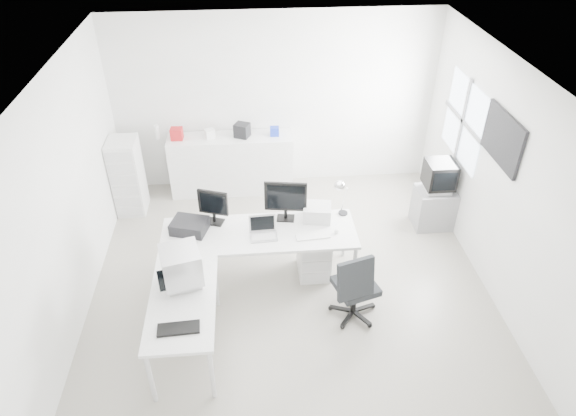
{
  "coord_description": "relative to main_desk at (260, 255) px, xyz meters",
  "views": [
    {
      "loc": [
        -0.44,
        -4.96,
        4.62
      ],
      "look_at": [
        0.0,
        0.2,
        1.0
      ],
      "focal_mm": 32.0,
      "sensor_mm": 36.0,
      "label": 1
    }
  ],
  "objects": [
    {
      "name": "office_chair",
      "position": [
        1.08,
        -0.75,
        0.14
      ],
      "size": [
        0.73,
        0.73,
        1.02
      ],
      "primitive_type": null,
      "rotation": [
        0.0,
        0.0,
        0.29
      ],
      "color": "#222527",
      "rests_on": "floor"
    },
    {
      "name": "lcd_monitor_large",
      "position": [
        0.35,
        0.25,
        0.65
      ],
      "size": [
        0.56,
        0.29,
        0.55
      ],
      "primitive_type": null,
      "rotation": [
        0.0,
        0.0,
        -0.15
      ],
      "color": "black",
      "rests_on": "main_desk"
    },
    {
      "name": "drawer_pedestal",
      "position": [
        0.7,
        0.05,
        -0.08
      ],
      "size": [
        0.4,
        0.5,
        0.6
      ],
      "primitive_type": "cube",
      "color": "silver",
      "rests_on": "floor"
    },
    {
      "name": "window",
      "position": [
        2.85,
        1.13,
        1.23
      ],
      "size": [
        0.02,
        1.2,
        1.1
      ],
      "primitive_type": null,
      "color": "white",
      "rests_on": "right_wall"
    },
    {
      "name": "clutter_box_c",
      "position": [
        -0.17,
        2.17,
        0.7
      ],
      "size": [
        0.28,
        0.27,
        0.21
      ],
      "primitive_type": "cube",
      "rotation": [
        0.0,
        0.0,
        -0.44
      ],
      "color": "black",
      "rests_on": "sideboard"
    },
    {
      "name": "desk_lamp",
      "position": [
        1.1,
        0.3,
        0.61
      ],
      "size": [
        0.2,
        0.2,
        0.46
      ],
      "primitive_type": null,
      "rotation": [
        0.0,
        0.0,
        0.32
      ],
      "color": "silver",
      "rests_on": "main_desk"
    },
    {
      "name": "sideboard",
      "position": [
        -0.37,
        2.17,
        0.11
      ],
      "size": [
        1.93,
        0.48,
        0.97
      ],
      "primitive_type": "cube",
      "color": "silver",
      "rests_on": "floor"
    },
    {
      "name": "filing_cabinet",
      "position": [
        -1.91,
        1.74,
        0.22
      ],
      "size": [
        0.42,
        0.5,
        1.2
      ],
      "primitive_type": "cube",
      "color": "silver",
      "rests_on": "floor"
    },
    {
      "name": "laptop",
      "position": [
        0.05,
        -0.1,
        0.5
      ],
      "size": [
        0.38,
        0.39,
        0.24
      ],
      "primitive_type": null,
      "rotation": [
        0.0,
        0.0,
        0.05
      ],
      "color": "#B7B7BA",
      "rests_on": "main_desk"
    },
    {
      "name": "right_wall",
      "position": [
        2.87,
        -0.07,
        1.02
      ],
      "size": [
        0.02,
        5.0,
        2.8
      ],
      "primitive_type": "cube",
      "color": "white",
      "rests_on": "floor"
    },
    {
      "name": "clutter_box_a",
      "position": [
        -1.17,
        2.17,
        0.68
      ],
      "size": [
        0.19,
        0.17,
        0.18
      ],
      "primitive_type": "cube",
      "rotation": [
        0.0,
        0.0,
        -0.06
      ],
      "color": "#B1191D",
      "rests_on": "sideboard"
    },
    {
      "name": "clutter_box_d",
      "position": [
        0.33,
        2.17,
        0.66
      ],
      "size": [
        0.14,
        0.12,
        0.14
      ],
      "primitive_type": "cube",
      "rotation": [
        0.0,
        0.0,
        -0.04
      ],
      "color": "#1932B4",
      "rests_on": "sideboard"
    },
    {
      "name": "back_wall",
      "position": [
        0.37,
        2.43,
        1.02
      ],
      "size": [
        5.0,
        0.02,
        2.8
      ],
      "primitive_type": "cube",
      "color": "white",
      "rests_on": "floor"
    },
    {
      "name": "black_keyboard",
      "position": [
        -0.85,
        -1.5,
        0.39
      ],
      "size": [
        0.42,
        0.19,
        0.03
      ],
      "primitive_type": "cube",
      "rotation": [
        0.0,
        0.0,
        0.05
      ],
      "color": "black",
      "rests_on": "side_desk"
    },
    {
      "name": "laser_printer",
      "position": [
        0.75,
        0.22,
        0.47
      ],
      "size": [
        0.39,
        0.35,
        0.2
      ],
      "primitive_type": "cube",
      "rotation": [
        0.0,
        0.0,
        -0.17
      ],
      "color": "#BEBEBE",
      "rests_on": "main_desk"
    },
    {
      "name": "white_mouse",
      "position": [
        0.95,
        -0.1,
        0.4
      ],
      "size": [
        0.06,
        0.06,
        0.06
      ],
      "primitive_type": "sphere",
      "color": "silver",
      "rests_on": "main_desk"
    },
    {
      "name": "crt_tv",
      "position": [
        2.59,
        0.96,
        0.45
      ],
      "size": [
        0.5,
        0.48,
        0.45
      ],
      "primitive_type": null,
      "color": "black",
      "rests_on": "tv_cabinet"
    },
    {
      "name": "main_desk",
      "position": [
        0.0,
        0.0,
        0.0
      ],
      "size": [
        2.4,
        0.8,
        0.75
      ],
      "primitive_type": null,
      "color": "silver",
      "rests_on": "floor"
    },
    {
      "name": "left_wall",
      "position": [
        -2.13,
        -0.07,
        1.02
      ],
      "size": [
        0.02,
        5.0,
        2.8
      ],
      "primitive_type": "cube",
      "color": "white",
      "rests_on": "floor"
    },
    {
      "name": "lcd_monitor_small",
      "position": [
        -0.55,
        0.25,
        0.62
      ],
      "size": [
        0.43,
        0.33,
        0.48
      ],
      "primitive_type": null,
      "rotation": [
        0.0,
        0.0,
        -0.34
      ],
      "color": "black",
      "rests_on": "main_desk"
    },
    {
      "name": "side_desk",
      "position": [
        -0.85,
        -1.1,
        0.0
      ],
      "size": [
        0.7,
        1.4,
        0.75
      ],
      "primitive_type": null,
      "color": "silver",
      "rests_on": "floor"
    },
    {
      "name": "clutter_box_b",
      "position": [
        -0.67,
        2.17,
        0.66
      ],
      "size": [
        0.18,
        0.17,
        0.14
      ],
      "primitive_type": "cube",
      "rotation": [
        0.0,
        0.0,
        0.41
      ],
      "color": "silver",
      "rests_on": "sideboard"
    },
    {
      "name": "crt_monitor",
      "position": [
        -0.85,
        -0.85,
        0.62
      ],
      "size": [
        0.52,
        0.52,
        0.5
      ],
      "primitive_type": null,
      "rotation": [
        0.0,
        0.0,
        0.25
      ],
      "color": "#B7B7BA",
      "rests_on": "side_desk"
    },
    {
      "name": "ceiling",
      "position": [
        0.37,
        -0.07,
        2.42
      ],
      "size": [
        5.0,
        5.0,
        0.01
      ],
      "primitive_type": "cube",
      "color": "white",
      "rests_on": "back_wall"
    },
    {
      "name": "white_keyboard",
      "position": [
        0.65,
        -0.15,
        0.38
      ],
      "size": [
        0.42,
        0.16,
        0.02
      ],
      "primitive_type": "cube",
      "rotation": [
        0.0,
        0.0,
        0.09
      ],
      "color": "silver",
      "rests_on": "main_desk"
    },
    {
      "name": "clutter_bottle",
      "position": [
        -1.47,
        2.21,
        0.7
      ],
      "size": [
        0.07,
        0.07,
        0.22
      ],
      "primitive_type": "cylinder",
      "color": "silver",
      "rests_on": "sideboard"
    },
    {
      "name": "tv_cabinet",
      "position": [
        2.59,
        0.96,
        -0.07
      ],
      "size": [
        0.55,
        0.45,
        0.6
      ],
      "primitive_type": "cube",
      "color": "gray",
      "rests_on": "floor"
    },
    {
      "name": "inkjet_printer",
      "position": [
        -0.85,
        0.1,
        0.45
      ],
      "size": [
        0.5,
        0.44,
        0.15
      ],
      "primitive_type": "cube",
      "rotation": [
        0.0,
        0.0,
        -0.3
      ],
      "color": "black",
      "rests_on": "main_desk"
    },
    {
      "name": "wall_picture",
      "position": [
        2.84,
        0.03,
        1.52
      ],
      "size": [
        0.04,
        0.9,
        0.6
      ],
      "primitive_type": null,
      "color": "black",
      "rests_on": "right_wall"
    },
    {
      "name": "floor",
      "position": [
        0.37,
        -0.07,
        -0.38
      ],
      "size": [
        5.0,
        5.0,
        0.01
      ],
      "primitive_type": "cube",
      "color": "#B9B6A6",
      "rests_on": "ground"
    }
  ]
}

